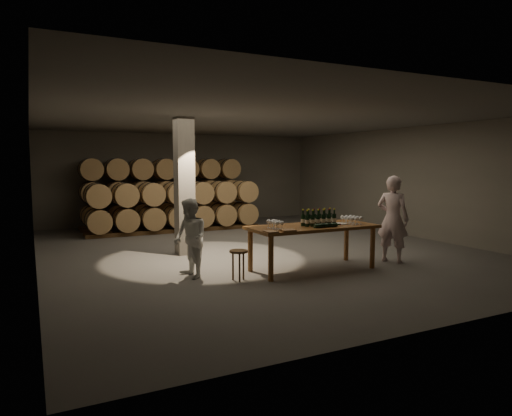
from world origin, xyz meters
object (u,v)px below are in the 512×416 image
bottle_cluster (319,219)px  notebook_near (288,230)px  tasting_table (313,231)px  stool (239,256)px  person_woman (190,238)px  plate (340,224)px  person_man (393,219)px

bottle_cluster → notebook_near: size_ratio=2.89×
tasting_table → stool: 1.72m
notebook_near → person_woman: 1.83m
notebook_near → plate: bearing=22.2°
tasting_table → plate: 0.63m
bottle_cluster → person_woman: (-2.52, 0.52, -0.27)m
bottle_cluster → person_woman: 2.59m
tasting_table → person_man: (1.96, -0.16, 0.15)m
notebook_near → stool: size_ratio=0.45×
tasting_table → person_woman: 2.45m
person_woman → plate: bearing=72.3°
bottle_cluster → person_man: (1.84, -0.12, -0.08)m
stool → person_man: (3.64, -0.03, 0.48)m
bottle_cluster → person_man: size_ratio=0.39×
plate → stool: plate is taller
bottle_cluster → person_woman: size_ratio=0.49×
tasting_table → stool: size_ratio=4.63×
person_woman → notebook_near: bearing=52.0°
tasting_table → person_man: 1.97m
plate → stool: size_ratio=0.51×
stool → bottle_cluster: bearing=2.7°
stool → person_man: person_man is taller
tasting_table → stool: (-1.68, -0.12, -0.34)m
tasting_table → person_woman: person_woman is taller
person_woman → bottle_cluster: bearing=70.9°
notebook_near → person_man: size_ratio=0.13×
tasting_table → plate: size_ratio=9.07×
bottle_cluster → notebook_near: (-0.95, -0.41, -0.11)m
notebook_near → person_woman: bearing=156.9°
tasting_table → person_woman: size_ratio=1.74×
person_woman → person_man: bearing=74.3°
stool → person_man: bearing=-0.5°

